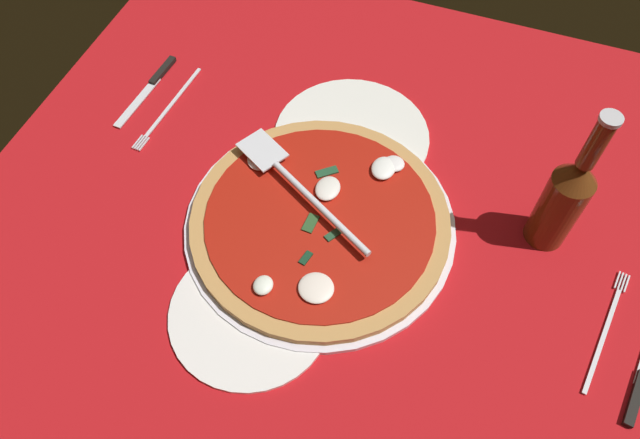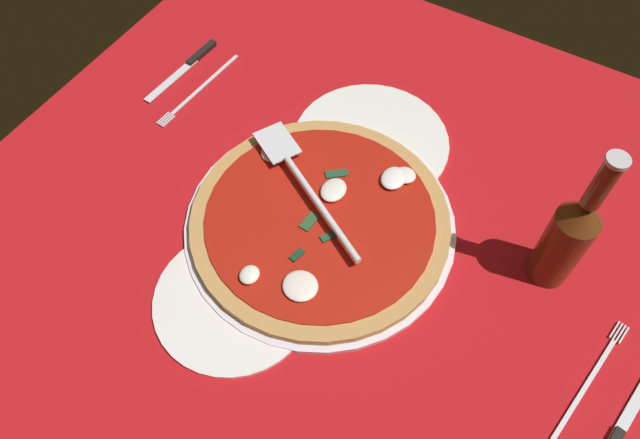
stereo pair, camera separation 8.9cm
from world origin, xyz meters
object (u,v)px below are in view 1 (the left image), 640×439
object	(u,v)px
dinner_plate_right	(251,313)
pizza_server	(300,185)
pizza	(320,219)
place_setting_far	(624,352)
dinner_plate_left	(352,136)
place_setting_near	(160,97)
beer_bottle	(564,199)

from	to	relation	value
dinner_plate_right	pizza_server	size ratio (longest dim) A/B	0.87
pizza	place_setting_far	xyz separation A→B (cm)	(4.65, 44.59, -1.75)
dinner_plate_left	dinner_plate_right	bearing A→B (deg)	-4.56
pizza_server	place_setting_near	distance (cm)	33.32
place_setting_near	place_setting_far	distance (cm)	82.10
dinner_plate_left	pizza_server	xyz separation A→B (cm)	(15.01, -3.21, 3.98)
pizza	place_setting_near	xyz separation A→B (cm)	(-15.04, -35.11, -1.76)
pizza_server	place_setting_far	xyz separation A→B (cm)	(7.73, 48.87, -4.12)
dinner_plate_left	pizza	xyz separation A→B (cm)	(18.09, 1.08, 1.61)
pizza_server	beer_bottle	size ratio (longest dim) A/B	1.00
dinner_plate_right	beer_bottle	bearing A→B (deg)	126.97
dinner_plate_right	place_setting_far	distance (cm)	49.93
dinner_plate_right	beer_bottle	world-z (taller)	beer_bottle
pizza	beer_bottle	size ratio (longest dim) A/B	1.48
pizza	beer_bottle	world-z (taller)	beer_bottle
dinner_plate_right	place_setting_near	size ratio (longest dim) A/B	1.02
pizza_server	place_setting_far	size ratio (longest dim) A/B	1.17
dinner_plate_right	dinner_plate_left	bearing A→B (deg)	175.44
dinner_plate_left	beer_bottle	distance (cm)	34.91
place_setting_far	beer_bottle	distance (cm)	21.64
dinner_plate_left	dinner_plate_right	distance (cm)	34.93
pizza_server	place_setting_near	world-z (taller)	pizza_server
dinner_plate_left	beer_bottle	world-z (taller)	beer_bottle
pizza	dinner_plate_left	bearing A→B (deg)	-176.57
pizza	place_setting_near	size ratio (longest dim) A/B	1.76
dinner_plate_left	place_setting_far	xyz separation A→B (cm)	(22.74, 45.67, -0.14)
place_setting_near	dinner_plate_left	bearing A→B (deg)	99.03
dinner_plate_right	pizza	bearing A→B (deg)	167.01
pizza_server	place_setting_near	xyz separation A→B (cm)	(-11.97, -30.82, -4.13)
dinner_plate_right	pizza	world-z (taller)	pizza
dinner_plate_left	pizza	size ratio (longest dim) A/B	0.67
pizza	pizza_server	size ratio (longest dim) A/B	1.49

